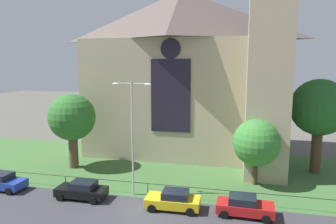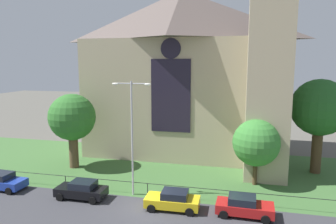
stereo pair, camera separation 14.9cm
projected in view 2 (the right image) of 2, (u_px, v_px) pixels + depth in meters
The scene contains 13 objects.
ground at pixel (175, 168), 34.38m from camera, with size 160.00×160.00×0.00m, color #56544C.
road_asphalt at pixel (141, 222), 22.84m from camera, with size 120.00×8.00×0.01m, color #38383D.
grass_verge at pixel (171, 175), 32.45m from camera, with size 120.00×20.00×0.01m, color #3D6633.
church_building at pixel (187, 71), 39.43m from camera, with size 23.20×16.20×26.00m.
iron_railing at pixel (148, 185), 27.21m from camera, with size 31.30×0.07×1.13m.
tree_left_near at pixel (72, 118), 34.00m from camera, with size 4.99×4.99×8.05m.
tree_right_far at pixel (320, 108), 32.11m from camera, with size 5.73×5.73×9.71m.
tree_right_near at pixel (256, 143), 29.26m from camera, with size 4.34×4.34×6.20m.
streetlamp_near at pixel (132, 126), 26.61m from camera, with size 3.37×0.26×9.82m.
parked_car_blue at pixel (2, 181), 28.70m from camera, with size 4.27×2.17×1.51m.
parked_car_black at pixel (82, 190), 26.74m from camera, with size 4.21×2.03×1.51m.
parked_car_yellow at pixel (173, 200), 24.74m from camera, with size 4.25×2.12×1.51m.
parked_car_red at pixel (244, 206), 23.70m from camera, with size 4.24×2.11×1.51m.
Camera 2 is at (6.81, -22.32, 11.34)m, focal length 34.06 mm.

